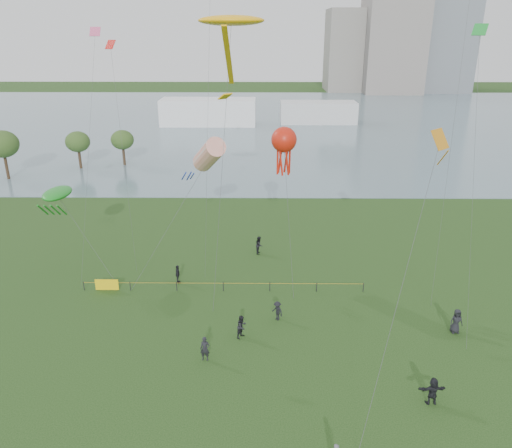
{
  "coord_description": "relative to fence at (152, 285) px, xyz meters",
  "views": [
    {
      "loc": [
        0.34,
        -23.19,
        20.94
      ],
      "look_at": [
        0.0,
        10.0,
        8.0
      ],
      "focal_mm": 35.0,
      "sensor_mm": 36.0,
      "label": 1
    }
  ],
  "objects": [
    {
      "name": "building_low",
      "position": [
        40.98,
        153.38,
        13.45
      ],
      "size": [
        16.0,
        18.0,
        28.0
      ],
      "primitive_type": "cube",
      "color": "slate",
      "rests_on": "ground_plane"
    },
    {
      "name": "spectator_a",
      "position": [
        7.97,
        -6.86,
        0.32
      ],
      "size": [
        1.04,
        1.08,
        1.76
      ],
      "primitive_type": "imported",
      "rotation": [
        0.0,
        0.0,
        0.94
      ],
      "color": "black",
      "rests_on": "ground_plane"
    },
    {
      "name": "kite_delta",
      "position": [
        20.61,
        -6.34,
        13.03
      ],
      "size": [
        7.3,
        13.01,
        14.98
      ],
      "rotation": [
        0.0,
        0.0,
        -0.36
      ],
      "color": "#3F3F42"
    },
    {
      "name": "pavilion_left",
      "position": [
        -3.02,
        80.38,
        2.45
      ],
      "size": [
        22.0,
        8.0,
        6.0
      ],
      "primitive_type": "cube",
      "color": "white",
      "rests_on": "ground_plane"
    },
    {
      "name": "ground_plane",
      "position": [
        8.98,
        -14.62,
        -0.55
      ],
      "size": [
        400.0,
        400.0,
        0.0
      ],
      "primitive_type": "plane",
      "color": "black"
    },
    {
      "name": "trees",
      "position": [
        -27.31,
        35.8,
        4.32
      ],
      "size": [
        29.18,
        15.78,
        7.3
      ],
      "color": "#332417",
      "rests_on": "ground_plane"
    },
    {
      "name": "spectator_f",
      "position": [
        5.58,
        -9.6,
        0.33
      ],
      "size": [
        0.67,
        0.47,
        1.77
      ],
      "primitive_type": "imported",
      "rotation": [
        0.0,
        0.0,
        -0.07
      ],
      "color": "black",
      "rests_on": "ground_plane"
    },
    {
      "name": "spectator_d",
      "position": [
        23.75,
        -6.1,
        0.4
      ],
      "size": [
        0.98,
        0.68,
        1.91
      ],
      "primitive_type": "imported",
      "rotation": [
        0.0,
        0.0,
        0.08
      ],
      "color": "black",
      "rests_on": "ground_plane"
    },
    {
      "name": "fence",
      "position": [
        0.0,
        0.0,
        0.0
      ],
      "size": [
        24.07,
        0.07,
        1.05
      ],
      "color": "black",
      "rests_on": "ground_plane"
    },
    {
      "name": "spectator_c",
      "position": [
        2.0,
        1.47,
        0.29
      ],
      "size": [
        0.6,
        1.05,
        1.69
      ],
      "primitive_type": "imported",
      "rotation": [
        0.0,
        0.0,
        1.76
      ],
      "color": "black",
      "rests_on": "ground_plane"
    },
    {
      "name": "spectator_b",
      "position": [
        10.62,
        -4.5,
        0.23
      ],
      "size": [
        1.11,
        1.13,
        1.56
      ],
      "primitive_type": "imported",
      "rotation": [
        0.0,
        0.0,
        -0.82
      ],
      "color": "black",
      "rests_on": "ground_plane"
    },
    {
      "name": "building_mid",
      "position": [
        54.98,
        147.38,
        18.45
      ],
      "size": [
        20.0,
        20.0,
        38.0
      ],
      "primitive_type": "cube",
      "color": "gray",
      "rests_on": "ground_plane"
    },
    {
      "name": "kite_creature",
      "position": [
        -8.77,
        4.18,
        6.83
      ],
      "size": [
        6.6,
        5.25,
        7.82
      ],
      "rotation": [
        0.0,
        0.0,
        -0.34
      ],
      "color": "#3F3F42"
    },
    {
      "name": "spectator_e",
      "position": [
        19.6,
        -13.7,
        0.34
      ],
      "size": [
        1.7,
        0.64,
        1.79
      ],
      "primitive_type": "imported",
      "rotation": [
        0.0,
        0.0,
        3.21
      ],
      "color": "black",
      "rests_on": "ground_plane"
    },
    {
      "name": "lake",
      "position": [
        8.98,
        85.38,
        -0.53
      ],
      "size": [
        400.0,
        120.0,
        0.08
      ],
      "primitive_type": "cube",
      "color": "slate",
      "rests_on": "ground_plane"
    },
    {
      "name": "pavilion_right",
      "position": [
        22.98,
        83.38,
        1.95
      ],
      "size": [
        18.0,
        7.0,
        5.0
      ],
      "primitive_type": "cube",
      "color": "silver",
      "rests_on": "ground_plane"
    },
    {
      "name": "kite_octopus",
      "position": [
        11.2,
        2.65,
        11.94
      ],
      "size": [
        2.1,
        4.96,
        13.63
      ],
      "rotation": [
        0.0,
        0.0,
        0.25
      ],
      "color": "#3F3F42"
    },
    {
      "name": "kite_windsock",
      "position": [
        4.71,
        5.31,
        10.1
      ],
      "size": [
        8.39,
        7.71,
        12.58
      ],
      "rotation": [
        0.0,
        0.0,
        -0.29
      ],
      "color": "#3F3F42"
    },
    {
      "name": "spectator_g",
      "position": [
        9.18,
        7.8,
        0.35
      ],
      "size": [
        0.79,
        0.96,
        1.82
      ],
      "primitive_type": "imported",
      "rotation": [
        0.0,
        0.0,
        1.45
      ],
      "color": "black",
      "rests_on": "ground_plane"
    },
    {
      "name": "small_kites",
      "position": [
        5.08,
        4.93,
        21.63
      ],
      "size": [
        41.21,
        12.83,
        12.04
      ],
      "color": "#E5598C"
    },
    {
      "name": "kite_stingray",
      "position": [
        7.07,
        1.77,
        20.96
      ],
      "size": [
        4.94,
        10.02,
        21.99
      ],
      "rotation": [
        0.0,
        0.0,
        -0.01
      ],
      "color": "#3F3F42"
    }
  ]
}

